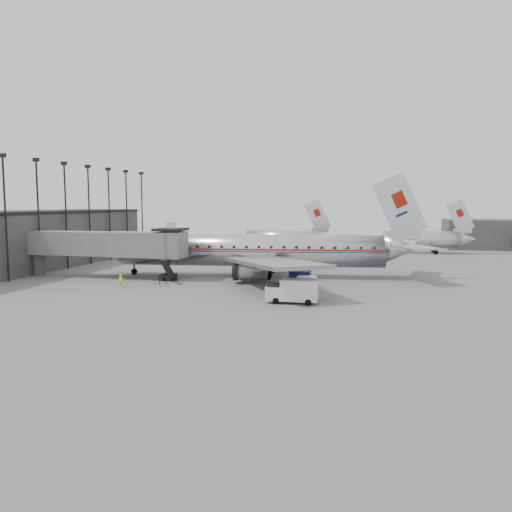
{
  "coord_description": "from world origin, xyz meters",
  "views": [
    {
      "loc": [
        15.27,
        -53.01,
        9.37
      ],
      "look_at": [
        1.79,
        3.84,
        3.2
      ],
      "focal_mm": 35.0,
      "sensor_mm": 36.0,
      "label": 1
    }
  ],
  "objects_px": {
    "service_van": "(293,291)",
    "ramp_worker": "(121,281)",
    "baggage_cart_white": "(307,282)",
    "baggage_cart_navy": "(300,278)",
    "airliner": "(258,250)"
  },
  "relations": [
    {
      "from": "baggage_cart_navy",
      "to": "baggage_cart_white",
      "type": "distance_m",
      "value": 1.55
    },
    {
      "from": "ramp_worker",
      "to": "baggage_cart_navy",
      "type": "bearing_deg",
      "value": 19.26
    },
    {
      "from": "baggage_cart_navy",
      "to": "service_van",
      "type": "bearing_deg",
      "value": -84.98
    },
    {
      "from": "baggage_cart_white",
      "to": "ramp_worker",
      "type": "xyz_separation_m",
      "value": [
        -20.26,
        -3.97,
        0.02
      ]
    },
    {
      "from": "service_van",
      "to": "baggage_cart_white",
      "type": "distance_m",
      "value": 7.93
    },
    {
      "from": "airliner",
      "to": "ramp_worker",
      "type": "xyz_separation_m",
      "value": [
        -12.83,
        -12.29,
        -2.55
      ]
    },
    {
      "from": "baggage_cart_navy",
      "to": "baggage_cart_white",
      "type": "height_order",
      "value": "baggage_cart_navy"
    },
    {
      "from": "airliner",
      "to": "baggage_cart_navy",
      "type": "height_order",
      "value": "airliner"
    },
    {
      "from": "ramp_worker",
      "to": "service_van",
      "type": "bearing_deg",
      "value": -6.95
    },
    {
      "from": "service_van",
      "to": "ramp_worker",
      "type": "height_order",
      "value": "service_van"
    },
    {
      "from": "airliner",
      "to": "baggage_cart_white",
      "type": "relative_size",
      "value": 18.89
    },
    {
      "from": "service_van",
      "to": "baggage_cart_white",
      "type": "bearing_deg",
      "value": 87.41
    },
    {
      "from": "ramp_worker",
      "to": "baggage_cart_white",
      "type": "bearing_deg",
      "value": 15.32
    },
    {
      "from": "airliner",
      "to": "baggage_cart_navy",
      "type": "bearing_deg",
      "value": -55.19
    },
    {
      "from": "airliner",
      "to": "baggage_cart_navy",
      "type": "xyz_separation_m",
      "value": [
        6.48,
        -7.11,
        -2.36
      ]
    }
  ]
}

